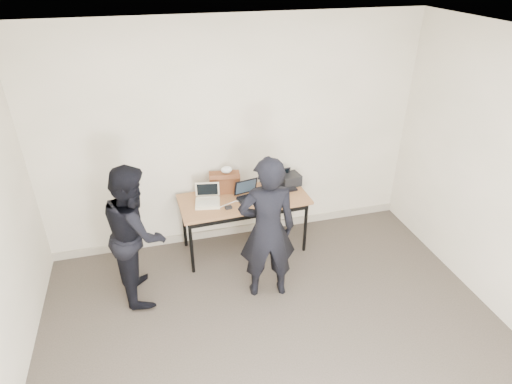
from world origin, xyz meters
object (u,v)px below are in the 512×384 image
object	(u,v)px
leather_satchel	(225,182)
equipment_box	(290,180)
laptop_center	(249,195)
person_observer	(136,233)
person_typist	(267,230)
desk	(244,203)
laptop_beige	(208,200)
laptop_right	(281,184)

from	to	relation	value
leather_satchel	equipment_box	world-z (taller)	leather_satchel
laptop_center	person_observer	distance (m)	1.36
person_typist	desk	bearing A→B (deg)	-79.58
desk	person_typist	size ratio (longest dim) A/B	0.95
person_typist	laptop_beige	bearing A→B (deg)	-52.65
desk	person_observer	distance (m)	1.31
laptop_right	leather_satchel	size ratio (longest dim) A/B	0.86
laptop_center	equipment_box	size ratio (longest dim) A/B	1.41
laptop_center	equipment_box	xyz separation A→B (m)	(0.57, 0.21, 0.02)
laptop_beige	equipment_box	size ratio (longest dim) A/B	1.36
laptop_center	leather_satchel	bearing A→B (deg)	122.91
person_typist	person_observer	xyz separation A→B (m)	(-1.28, 0.36, -0.05)
laptop_center	desk	bearing A→B (deg)	153.60
laptop_beige	leather_satchel	world-z (taller)	leather_satchel
leather_satchel	laptop_right	bearing A→B (deg)	1.56
laptop_beige	leather_satchel	bearing A→B (deg)	52.13
person_typist	person_observer	bearing A→B (deg)	-8.88
laptop_beige	equipment_box	xyz separation A→B (m)	(1.05, 0.18, 0.02)
desk	laptop_right	xyz separation A→B (m)	(0.50, 0.15, 0.11)
leather_satchel	person_typist	size ratio (longest dim) A/B	0.24
laptop_beige	laptop_right	size ratio (longest dim) A/B	0.97
laptop_right	person_typist	distance (m)	1.05
laptop_center	laptop_beige	bearing A→B (deg)	165.79
desk	leather_satchel	distance (m)	0.35
equipment_box	person_typist	bearing A→B (deg)	-120.38
desk	laptop_beige	distance (m)	0.44
leather_satchel	equipment_box	bearing A→B (deg)	5.20
equipment_box	person_typist	distance (m)	1.15
desk	equipment_box	xyz separation A→B (m)	(0.63, 0.19, 0.13)
person_observer	equipment_box	bearing A→B (deg)	-75.26
desk	laptop_right	world-z (taller)	laptop_right
desk	laptop_center	distance (m)	0.12
leather_satchel	desk	bearing A→B (deg)	-43.82
laptop_center	leather_satchel	xyz separation A→B (m)	(-0.24, 0.24, 0.08)
leather_satchel	equipment_box	size ratio (longest dim) A/B	1.62
laptop_center	person_typist	world-z (taller)	person_typist
laptop_beige	person_typist	xyz separation A→B (m)	(0.47, -0.81, 0.04)
laptop_beige	laptop_right	xyz separation A→B (m)	(0.93, 0.14, 0.00)
person_typist	laptop_right	bearing A→B (deg)	-108.68
laptop_right	laptop_beige	bearing A→B (deg)	-178.42
laptop_beige	person_typist	bearing A→B (deg)	-49.18
desk	person_typist	world-z (taller)	person_typist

